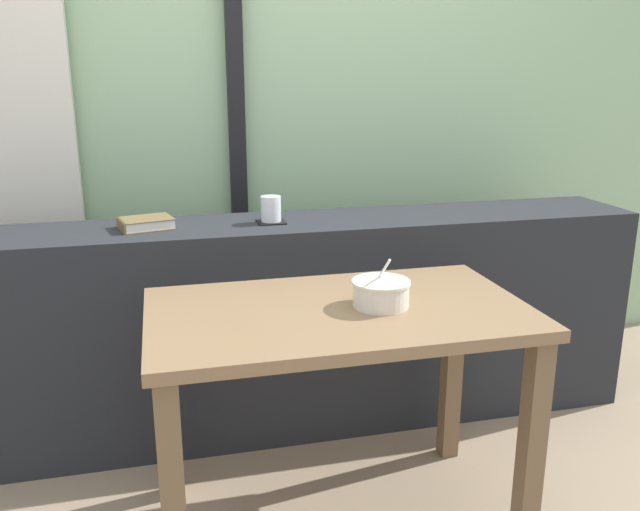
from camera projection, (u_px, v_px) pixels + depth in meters
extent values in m
plane|color=gray|center=(314.00, 504.00, 2.14)|extent=(8.00, 8.00, 0.00)
cube|color=#9EC699|center=(252.00, 63.00, 2.87)|extent=(4.80, 0.08, 2.80)
cube|color=black|center=(236.00, 87.00, 2.81)|extent=(0.07, 0.05, 2.60)
cube|color=#23262B|center=(282.00, 325.00, 2.55)|extent=(2.80, 0.39, 0.83)
cube|color=brown|center=(173.00, 502.00, 1.62)|extent=(0.06, 0.06, 0.68)
cube|color=brown|center=(531.00, 449.00, 1.85)|extent=(0.06, 0.06, 0.68)
cube|color=brown|center=(169.00, 402.00, 2.11)|extent=(0.06, 0.06, 0.68)
cube|color=brown|center=(452.00, 370.00, 2.34)|extent=(0.06, 0.06, 0.68)
cube|color=#846647|center=(339.00, 313.00, 1.88)|extent=(1.09, 0.63, 0.03)
cube|color=black|center=(271.00, 222.00, 2.42)|extent=(0.10, 0.10, 0.00)
cylinder|color=white|center=(271.00, 209.00, 2.41)|extent=(0.07, 0.07, 0.09)
cylinder|color=#CC4C38|center=(271.00, 212.00, 2.41)|extent=(0.07, 0.07, 0.06)
cube|color=brown|center=(147.00, 228.00, 2.33)|extent=(0.20, 0.18, 0.00)
cube|color=silver|center=(146.00, 223.00, 2.33)|extent=(0.20, 0.17, 0.03)
cube|color=brown|center=(146.00, 218.00, 2.32)|extent=(0.20, 0.18, 0.00)
cube|color=brown|center=(121.00, 226.00, 2.29)|extent=(0.04, 0.13, 0.04)
cylinder|color=silver|center=(381.00, 293.00, 1.88)|extent=(0.16, 0.16, 0.08)
cylinder|color=silver|center=(381.00, 282.00, 1.87)|extent=(0.17, 0.17, 0.01)
cylinder|color=brown|center=(381.00, 297.00, 1.89)|extent=(0.14, 0.14, 0.05)
cylinder|color=silver|center=(381.00, 275.00, 1.89)|extent=(0.02, 0.12, 0.13)
ellipsoid|color=silver|center=(378.00, 287.00, 1.92)|extent=(0.03, 0.05, 0.01)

